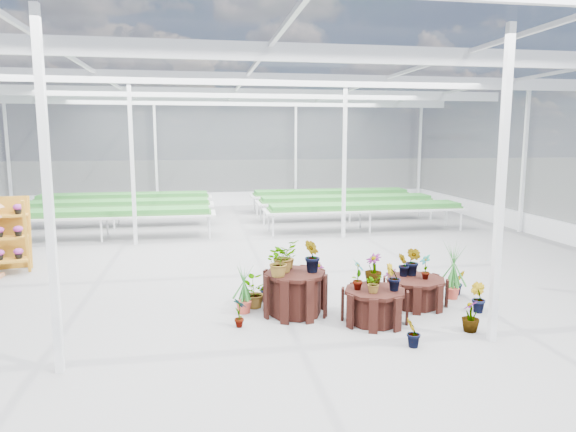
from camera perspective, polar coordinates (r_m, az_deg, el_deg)
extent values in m
plane|color=gray|center=(11.05, -3.30, -6.87)|extent=(24.00, 24.00, 0.00)
cylinder|color=black|center=(8.76, 0.77, -8.58)|extent=(1.32, 1.32, 0.72)
cylinder|color=black|center=(8.53, 9.59, -9.81)|extent=(1.36, 1.36, 0.54)
cylinder|color=black|center=(9.52, 13.94, -8.16)|extent=(1.40, 1.40, 0.49)
imported|color=#29702A|center=(8.64, -0.53, -4.46)|extent=(0.65, 0.64, 0.54)
imported|color=#29702A|center=(8.58, 2.77, -4.47)|extent=(0.27, 0.33, 0.57)
imported|color=#29702A|center=(8.87, 0.05, -4.63)|extent=(0.41, 0.44, 0.39)
imported|color=#29702A|center=(8.36, -0.99, -5.11)|extent=(0.52, 0.47, 0.49)
imported|color=#29702A|center=(8.33, 7.78, -6.45)|extent=(0.27, 0.32, 0.51)
imported|color=#29702A|center=(8.38, 11.58, -6.68)|extent=(0.27, 0.24, 0.45)
imported|color=#29702A|center=(8.69, 9.46, -5.82)|extent=(0.37, 0.37, 0.52)
imported|color=#29702A|center=(8.25, 9.51, -7.34)|extent=(0.35, 0.32, 0.31)
imported|color=#29702A|center=(9.47, 12.74, -5.30)|extent=(0.27, 0.29, 0.43)
imported|color=#29702A|center=(9.39, 15.02, -5.46)|extent=(0.17, 0.24, 0.45)
imported|color=#29702A|center=(9.54, 13.74, -4.93)|extent=(0.33, 0.36, 0.53)
imported|color=#29702A|center=(8.24, -5.40, -10.61)|extent=(0.29, 0.31, 0.49)
imported|color=#29702A|center=(9.12, -3.91, -8.45)|extent=(0.66, 0.66, 0.56)
imported|color=#29702A|center=(7.67, 13.74, -12.49)|extent=(0.31, 0.31, 0.44)
imported|color=#29702A|center=(8.52, 19.63, -10.40)|extent=(0.39, 0.39, 0.50)
imported|color=#29702A|center=(9.47, 20.32, -8.49)|extent=(0.29, 0.32, 0.51)
imported|color=#29702A|center=(10.35, 18.35, -7.00)|extent=(0.28, 0.23, 0.48)
imported|color=#29702A|center=(10.00, 11.26, -7.18)|extent=(0.31, 0.31, 0.51)
imported|color=#29702A|center=(10.17, 3.22, -6.62)|extent=(0.43, 0.43, 0.56)
imported|color=#29702A|center=(9.42, -2.21, -7.83)|extent=(0.40, 0.39, 0.57)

